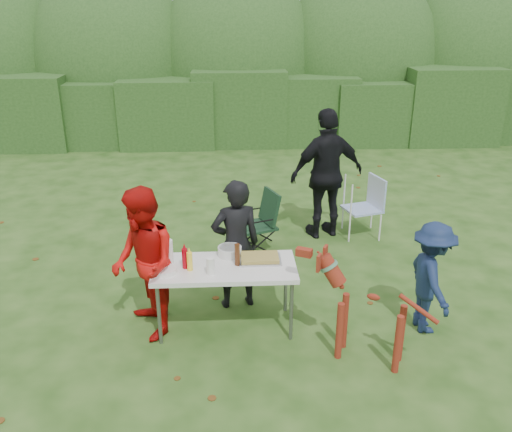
{
  "coord_description": "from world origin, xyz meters",
  "views": [
    {
      "loc": [
        -0.29,
        -5.07,
        3.37
      ],
      "look_at": [
        0.02,
        0.73,
        1.0
      ],
      "focal_mm": 38.0,
      "sensor_mm": 36.0,
      "label": 1
    }
  ],
  "objects_px": {
    "lawn_chair": "(362,207)",
    "ketchup_bottle": "(185,258)",
    "person_cook": "(236,245)",
    "person_red_jacket": "(144,264)",
    "child": "(431,278)",
    "beer_bottle": "(237,255)",
    "camping_chair": "(256,223)",
    "paper_towel_roll": "(167,252)",
    "dog": "(372,312)",
    "person_black_puffy": "(327,174)",
    "mustard_bottle": "(190,261)",
    "folding_table": "(225,270)"
  },
  "relations": [
    {
      "from": "lawn_chair",
      "to": "ketchup_bottle",
      "type": "relative_size",
      "value": 4.12
    },
    {
      "from": "child",
      "to": "dog",
      "type": "height_order",
      "value": "child"
    },
    {
      "from": "person_cook",
      "to": "camping_chair",
      "type": "distance_m",
      "value": 1.47
    },
    {
      "from": "person_cook",
      "to": "mustard_bottle",
      "type": "distance_m",
      "value": 0.72
    },
    {
      "from": "beer_bottle",
      "to": "folding_table",
      "type": "bearing_deg",
      "value": -172.86
    },
    {
      "from": "child",
      "to": "mustard_bottle",
      "type": "height_order",
      "value": "child"
    },
    {
      "from": "child",
      "to": "person_cook",
      "type": "bearing_deg",
      "value": 71.02
    },
    {
      "from": "lawn_chair",
      "to": "paper_towel_roll",
      "type": "xyz_separation_m",
      "value": [
        -2.64,
        -2.26,
        0.42
      ]
    },
    {
      "from": "folding_table",
      "to": "camping_chair",
      "type": "xyz_separation_m",
      "value": [
        0.43,
        1.85,
        -0.24
      ]
    },
    {
      "from": "camping_chair",
      "to": "paper_towel_roll",
      "type": "bearing_deg",
      "value": 38.23
    },
    {
      "from": "beer_bottle",
      "to": "lawn_chair",
      "type": "bearing_deg",
      "value": 50.91
    },
    {
      "from": "person_cook",
      "to": "lawn_chair",
      "type": "bearing_deg",
      "value": -147.9
    },
    {
      "from": "dog",
      "to": "camping_chair",
      "type": "relative_size",
      "value": 1.28
    },
    {
      "from": "person_black_puffy",
      "to": "beer_bottle",
      "type": "distance_m",
      "value": 2.73
    },
    {
      "from": "folding_table",
      "to": "ketchup_bottle",
      "type": "distance_m",
      "value": 0.44
    },
    {
      "from": "ketchup_bottle",
      "to": "paper_towel_roll",
      "type": "distance_m",
      "value": 0.23
    },
    {
      "from": "dog",
      "to": "paper_towel_roll",
      "type": "relative_size",
      "value": 4.35
    },
    {
      "from": "folding_table",
      "to": "beer_bottle",
      "type": "xyz_separation_m",
      "value": [
        0.13,
        0.02,
        0.17
      ]
    },
    {
      "from": "lawn_chair",
      "to": "beer_bottle",
      "type": "distance_m",
      "value": 3.05
    },
    {
      "from": "child",
      "to": "beer_bottle",
      "type": "xyz_separation_m",
      "value": [
        -2.03,
        0.17,
        0.24
      ]
    },
    {
      "from": "mustard_bottle",
      "to": "ketchup_bottle",
      "type": "bearing_deg",
      "value": 136.2
    },
    {
      "from": "person_cook",
      "to": "camping_chair",
      "type": "bearing_deg",
      "value": -115.18
    },
    {
      "from": "lawn_chair",
      "to": "beer_bottle",
      "type": "bearing_deg",
      "value": 34.48
    },
    {
      "from": "dog",
      "to": "ketchup_bottle",
      "type": "xyz_separation_m",
      "value": [
        -1.83,
        0.63,
        0.31
      ]
    },
    {
      "from": "dog",
      "to": "camping_chair",
      "type": "distance_m",
      "value": 2.7
    },
    {
      "from": "person_cook",
      "to": "person_red_jacket",
      "type": "distance_m",
      "value": 1.09
    },
    {
      "from": "dog",
      "to": "person_black_puffy",
      "type": "bearing_deg",
      "value": -65.32
    },
    {
      "from": "child",
      "to": "ketchup_bottle",
      "type": "distance_m",
      "value": 2.59
    },
    {
      "from": "person_black_puffy",
      "to": "lawn_chair",
      "type": "bearing_deg",
      "value": 161.09
    },
    {
      "from": "person_cook",
      "to": "person_black_puffy",
      "type": "height_order",
      "value": "person_black_puffy"
    },
    {
      "from": "person_black_puffy",
      "to": "camping_chair",
      "type": "bearing_deg",
      "value": 10.11
    },
    {
      "from": "ketchup_bottle",
      "to": "child",
      "type": "bearing_deg",
      "value": -2.91
    },
    {
      "from": "dog",
      "to": "lawn_chair",
      "type": "height_order",
      "value": "dog"
    },
    {
      "from": "person_red_jacket",
      "to": "ketchup_bottle",
      "type": "relative_size",
      "value": 7.4
    },
    {
      "from": "lawn_chair",
      "to": "mustard_bottle",
      "type": "relative_size",
      "value": 4.53
    },
    {
      "from": "ketchup_bottle",
      "to": "camping_chair",
      "type": "bearing_deg",
      "value": 65.87
    },
    {
      "from": "person_black_puffy",
      "to": "ketchup_bottle",
      "type": "height_order",
      "value": "person_black_puffy"
    },
    {
      "from": "child",
      "to": "ketchup_bottle",
      "type": "height_order",
      "value": "child"
    },
    {
      "from": "person_cook",
      "to": "beer_bottle",
      "type": "bearing_deg",
      "value": 78.12
    },
    {
      "from": "paper_towel_roll",
      "to": "camping_chair",
      "type": "bearing_deg",
      "value": 59.49
    },
    {
      "from": "camping_chair",
      "to": "child",
      "type": "bearing_deg",
      "value": 109.49
    },
    {
      "from": "folding_table",
      "to": "paper_towel_roll",
      "type": "relative_size",
      "value": 5.77
    },
    {
      "from": "mustard_bottle",
      "to": "person_black_puffy",
      "type": "bearing_deg",
      "value": 53.12
    },
    {
      "from": "ketchup_bottle",
      "to": "lawn_chair",
      "type": "bearing_deg",
      "value": 44.27
    },
    {
      "from": "dog",
      "to": "beer_bottle",
      "type": "relative_size",
      "value": 4.71
    },
    {
      "from": "person_cook",
      "to": "person_red_jacket",
      "type": "xyz_separation_m",
      "value": [
        -0.95,
        -0.52,
        0.05
      ]
    },
    {
      "from": "mustard_bottle",
      "to": "ketchup_bottle",
      "type": "xyz_separation_m",
      "value": [
        -0.05,
        0.05,
        0.01
      ]
    },
    {
      "from": "mustard_bottle",
      "to": "beer_bottle",
      "type": "height_order",
      "value": "beer_bottle"
    },
    {
      "from": "person_black_puffy",
      "to": "person_red_jacket",
      "type": "bearing_deg",
      "value": 29.99
    },
    {
      "from": "folding_table",
      "to": "person_red_jacket",
      "type": "xyz_separation_m",
      "value": [
        -0.83,
        -0.06,
        0.13
      ]
    }
  ]
}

